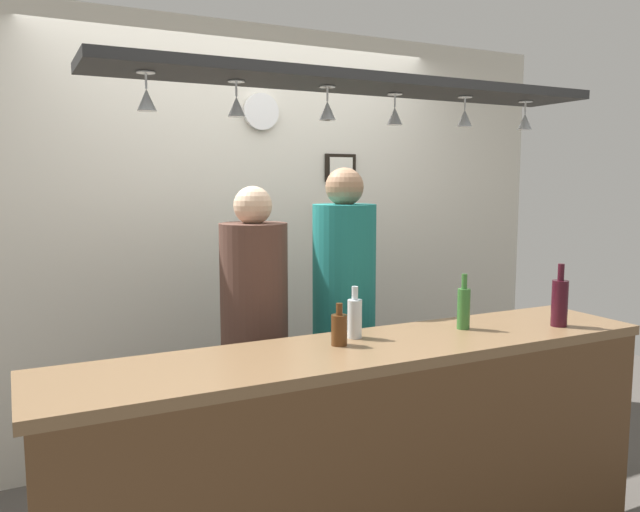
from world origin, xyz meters
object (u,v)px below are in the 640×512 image
bottle_beer_brown_stubby (339,329)px  picture_frame_upper_small (340,168)px  person_left_brown_shirt (254,316)px  wall_clock (261,112)px  bottle_soda_clear (355,317)px  bottle_wine_dark_red (560,302)px  person_right_teal_shirt (344,296)px  bottle_beer_green_import (464,307)px  picture_frame_lower_pair (336,219)px

bottle_beer_brown_stubby → picture_frame_upper_small: bearing=61.4°
person_left_brown_shirt → bottle_beer_brown_stubby: (0.14, -0.65, 0.06)m
wall_clock → bottle_beer_brown_stubby: bearing=-97.9°
bottle_soda_clear → bottle_wine_dark_red: (0.98, -0.24, 0.03)m
person_right_teal_shirt → bottle_soda_clear: bearing=-114.5°
bottle_beer_green_import → picture_frame_upper_small: picture_frame_upper_small is taller
person_right_teal_shirt → bottle_beer_brown_stubby: person_right_teal_shirt is taller
picture_frame_lower_pair → wall_clock: wall_clock is taller
bottle_soda_clear → bottle_beer_brown_stubby: bottle_soda_clear is taller
person_left_brown_shirt → bottle_beer_green_import: bearing=-39.1°
person_left_brown_shirt → bottle_soda_clear: size_ratio=7.11×
person_left_brown_shirt → picture_frame_upper_small: 1.36m
person_left_brown_shirt → bottle_beer_green_import: 1.03m
picture_frame_lower_pair → bottle_soda_clear: bearing=-114.7°
person_left_brown_shirt → picture_frame_lower_pair: bearing=39.9°
picture_frame_upper_small → person_left_brown_shirt: bearing=-141.1°
bottle_beer_green_import → picture_frame_lower_pair: picture_frame_lower_pair is taller
bottle_soda_clear → bottle_beer_brown_stubby: 0.15m
bottle_beer_green_import → bottle_beer_brown_stubby: 0.66m
person_right_teal_shirt → bottle_soda_clear: 0.62m
bottle_beer_green_import → bottle_soda_clear: (-0.54, 0.08, -0.01)m
bottle_beer_green_import → picture_frame_lower_pair: 1.40m
person_left_brown_shirt → bottle_wine_dark_red: size_ratio=5.45×
person_left_brown_shirt → bottle_wine_dark_red: (1.24, -0.81, 0.11)m
bottle_beer_brown_stubby → bottle_wine_dark_red: 1.12m
bottle_beer_green_import → wall_clock: (-0.47, 1.35, 1.00)m
bottle_beer_brown_stubby → picture_frame_upper_small: (0.74, 1.35, 0.70)m
person_right_teal_shirt → bottle_soda_clear: size_ratio=7.53×
bottle_beer_brown_stubby → wall_clock: 1.71m
person_right_teal_shirt → picture_frame_upper_small: picture_frame_upper_small is taller
person_left_brown_shirt → wall_clock: wall_clock is taller
bottle_beer_brown_stubby → wall_clock: size_ratio=0.82×
picture_frame_lower_pair → wall_clock: (-0.52, -0.01, 0.66)m
bottle_beer_green_import → bottle_wine_dark_red: bottle_wine_dark_red is taller
person_left_brown_shirt → bottle_soda_clear: (0.26, -0.57, 0.08)m
bottle_wine_dark_red → bottle_beer_green_import: bearing=160.3°
bottle_beer_brown_stubby → person_right_teal_shirt: bearing=59.6°
person_right_teal_shirt → bottle_beer_brown_stubby: (-0.38, -0.65, -0.00)m
picture_frame_upper_small → bottle_wine_dark_red: bearing=-76.3°
bottle_beer_brown_stubby → picture_frame_lower_pair: size_ratio=0.60×
picture_frame_lower_pair → person_left_brown_shirt: bearing=-140.1°
person_left_brown_shirt → person_right_teal_shirt: (0.52, -0.00, 0.06)m
person_right_teal_shirt → picture_frame_lower_pair: (0.33, 0.71, 0.37)m
person_left_brown_shirt → wall_clock: 1.34m
bottle_wine_dark_red → picture_frame_upper_small: (-0.37, 1.51, 0.65)m
picture_frame_upper_small → bottle_soda_clear: bearing=-115.9°
person_right_teal_shirt → bottle_beer_green_import: size_ratio=6.66×
bottle_beer_brown_stubby → bottle_wine_dark_red: bearing=-8.3°
bottle_wine_dark_red → wall_clock: wall_clock is taller
person_right_teal_shirt → bottle_wine_dark_red: size_ratio=5.77×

